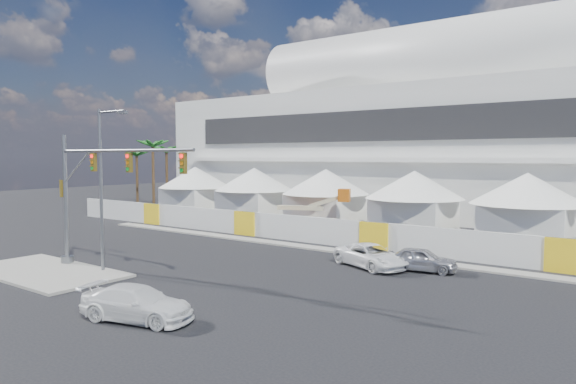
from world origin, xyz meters
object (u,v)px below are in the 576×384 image
Objects in this scene: sedan_silver at (421,259)px; pickup_curb at (371,256)px; streetlight_median at (103,178)px; pickup_near at (137,303)px; boom_lift at (293,221)px; lot_car_c at (249,219)px; traffic_mast at (88,193)px.

sedan_silver is 0.81× the size of pickup_curb.
pickup_curb is at bearing 41.77° from streetlight_median.
sedan_silver is 0.85× the size of pickup_near.
streetlight_median is 19.50m from boom_lift.
sedan_silver is 22.22m from lot_car_c.
boom_lift is (5.66, -0.72, 0.38)m from lot_car_c.
lot_car_c is 20.69m from traffic_mast.
streetlight_median is at bearing 115.97° from sedan_silver.
streetlight_median reaches higher than pickup_near.
sedan_silver is 0.35× the size of traffic_mast.
pickup_curb reaches higher than pickup_near.
sedan_silver is at bearing -50.85° from pickup_curb.
traffic_mast is 19.39m from boom_lift.
pickup_near reaches higher than sedan_silver.
boom_lift reaches higher than pickup_near.
traffic_mast reaches higher than pickup_curb.
pickup_curb is at bearing -28.21° from pickup_near.
lot_car_c is 21.20m from streetlight_median.
pickup_near is at bearing -89.78° from boom_lift.
pickup_curb is 1.05× the size of pickup_near.
pickup_near is at bearing 147.19° from sedan_silver.
lot_car_c is at bearing 85.06° from pickup_curb.
lot_car_c is 0.50× the size of streetlight_median.
streetlight_median is 1.16× the size of boom_lift.
boom_lift is (-14.81, 7.92, 0.35)m from sedan_silver.
pickup_curb is 0.55× the size of streetlight_median.
traffic_mast is 1.27× the size of streetlight_median.
lot_car_c is (-17.66, 9.44, -0.03)m from pickup_curb.
pickup_curb is at bearing 94.19° from sedan_silver.
boom_lift is at bearing 91.49° from streetlight_median.
traffic_mast is 1.67m from streetlight_median.
boom_lift is at bearing 87.19° from traffic_mast.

